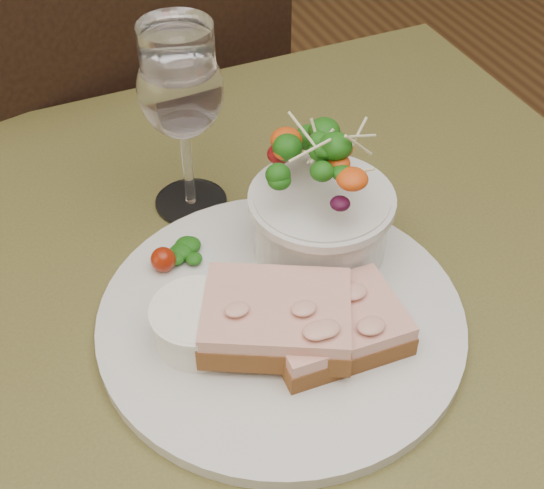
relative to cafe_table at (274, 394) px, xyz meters
name	(u,v)px	position (x,y,z in m)	size (l,w,h in m)	color
cafe_table	(274,394)	(0.00, 0.00, 0.00)	(0.80, 0.80, 0.75)	#46421E
chair_far	(129,251)	(-0.01, 0.62, -0.36)	(0.50, 0.50, 0.90)	black
dinner_plate	(281,319)	(0.00, 0.00, 0.11)	(0.30, 0.30, 0.01)	silver
sandwich_front	(335,325)	(0.03, -0.04, 0.13)	(0.11, 0.08, 0.03)	#503115
sandwich_back	(277,317)	(-0.01, -0.02, 0.14)	(0.14, 0.13, 0.03)	#503115
ramekin	(198,323)	(-0.07, 0.00, 0.13)	(0.07, 0.07, 0.04)	white
salad_bowl	(322,197)	(0.07, 0.05, 0.17)	(0.12, 0.12, 0.13)	silver
garnish	(172,254)	(-0.06, 0.09, 0.12)	(0.05, 0.04, 0.02)	#0F390A
wine_glass	(181,95)	(-0.01, 0.17, 0.22)	(0.08, 0.08, 0.18)	white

